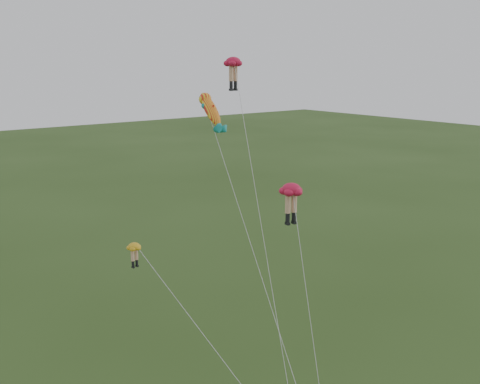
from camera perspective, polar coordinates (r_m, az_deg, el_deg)
legs_kite_red_high at (r=39.01m, az=-0.63°, el=12.94°), size 5.15×12.10×20.14m
legs_kite_red_mid at (r=34.15m, az=5.53°, el=-0.26°), size 3.92×7.18×12.28m
legs_kite_yellow at (r=31.83m, az=-10.40°, el=-6.99°), size 4.25×9.68×9.48m
fish_kite at (r=36.06m, az=-3.11°, el=8.63°), size 2.03×12.68×18.03m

